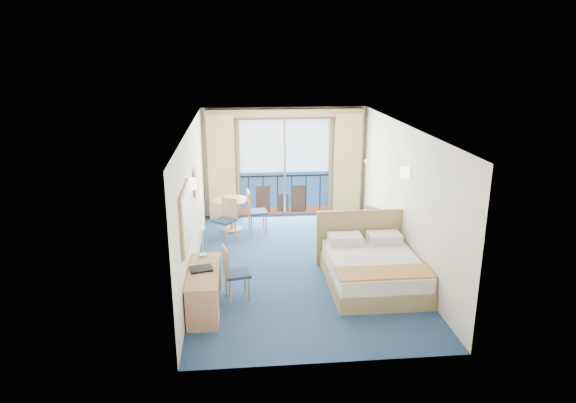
# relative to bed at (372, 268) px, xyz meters

# --- Properties ---
(floor) EXTENTS (6.50, 6.50, 0.00)m
(floor) POSITION_rel_bed_xyz_m (-1.19, 0.95, -0.30)
(floor) COLOR navy
(floor) RESTS_ON ground
(room_walls) EXTENTS (4.04, 6.54, 2.72)m
(room_walls) POSITION_rel_bed_xyz_m (-1.19, 0.95, 1.47)
(room_walls) COLOR silver
(room_walls) RESTS_ON ground
(balcony_door) EXTENTS (2.36, 0.03, 2.52)m
(balcony_door) POSITION_rel_bed_xyz_m (-1.20, 4.17, 0.84)
(balcony_door) COLOR navy
(balcony_door) RESTS_ON room_walls
(curtain_left) EXTENTS (0.65, 0.22, 2.55)m
(curtain_left) POSITION_rel_bed_xyz_m (-2.74, 4.02, 0.97)
(curtain_left) COLOR #D7B577
(curtain_left) RESTS_ON room_walls
(curtain_right) EXTENTS (0.65, 0.22, 2.55)m
(curtain_right) POSITION_rel_bed_xyz_m (0.36, 4.02, 0.97)
(curtain_right) COLOR #D7B577
(curtain_right) RESTS_ON room_walls
(pelmet) EXTENTS (3.80, 0.25, 0.18)m
(pelmet) POSITION_rel_bed_xyz_m (-1.19, 4.05, 2.28)
(pelmet) COLOR tan
(pelmet) RESTS_ON room_walls
(mirror) EXTENTS (0.05, 1.25, 0.95)m
(mirror) POSITION_rel_bed_xyz_m (-3.16, -0.55, 1.25)
(mirror) COLOR tan
(mirror) RESTS_ON room_walls
(wall_print) EXTENTS (0.04, 0.42, 0.52)m
(wall_print) POSITION_rel_bed_xyz_m (-3.16, 1.40, 1.30)
(wall_print) COLOR tan
(wall_print) RESTS_ON room_walls
(sconce_left) EXTENTS (0.18, 0.18, 0.18)m
(sconce_left) POSITION_rel_bed_xyz_m (-3.13, 0.35, 1.55)
(sconce_left) COLOR beige
(sconce_left) RESTS_ON room_walls
(sconce_right) EXTENTS (0.18, 0.18, 0.18)m
(sconce_right) POSITION_rel_bed_xyz_m (0.75, 0.80, 1.55)
(sconce_right) COLOR beige
(sconce_right) RESTS_ON room_walls
(bed) EXTENTS (1.73, 2.06, 1.09)m
(bed) POSITION_rel_bed_xyz_m (0.00, 0.00, 0.00)
(bed) COLOR tan
(bed) RESTS_ON ground
(nightstand) EXTENTS (0.39, 0.37, 0.51)m
(nightstand) POSITION_rel_bed_xyz_m (0.60, 1.42, -0.05)
(nightstand) COLOR tan
(nightstand) RESTS_ON ground
(phone) EXTENTS (0.25, 0.23, 0.09)m
(phone) POSITION_rel_bed_xyz_m (0.57, 1.41, 0.25)
(phone) COLOR silver
(phone) RESTS_ON nightstand
(armchair) EXTENTS (0.97, 0.97, 0.65)m
(armchair) POSITION_rel_bed_xyz_m (0.45, 2.31, 0.02)
(armchair) COLOR #4B515B
(armchair) RESTS_ON ground
(floor_lamp) EXTENTS (0.22, 0.22, 1.55)m
(floor_lamp) POSITION_rel_bed_xyz_m (0.68, 3.23, 0.87)
(floor_lamp) COLOR silver
(floor_lamp) RESTS_ON ground
(desk) EXTENTS (0.51, 1.47, 0.69)m
(desk) POSITION_rel_bed_xyz_m (-2.93, -1.03, 0.08)
(desk) COLOR tan
(desk) RESTS_ON ground
(desk_chair) EXTENTS (0.48, 0.47, 0.94)m
(desk_chair) POSITION_rel_bed_xyz_m (-2.47, -0.32, 0.22)
(desk_chair) COLOR #20304C
(desk_chair) RESTS_ON ground
(folder) EXTENTS (0.40, 0.34, 0.03)m
(folder) POSITION_rel_bed_xyz_m (-2.96, -0.62, 0.40)
(folder) COLOR black
(folder) RESTS_ON desk
(desk_lamp) EXTENTS (0.13, 0.13, 0.50)m
(desk_lamp) POSITION_rel_bed_xyz_m (-2.96, -0.09, 0.76)
(desk_lamp) COLOR silver
(desk_lamp) RESTS_ON desk
(round_table) EXTENTS (0.82, 0.82, 0.74)m
(round_table) POSITION_rel_bed_xyz_m (-2.52, 3.10, 0.26)
(round_table) COLOR tan
(round_table) RESTS_ON ground
(table_chair_a) EXTENTS (0.47, 0.46, 0.97)m
(table_chair_a) POSITION_rel_bed_xyz_m (-2.01, 2.95, 0.24)
(table_chair_a) COLOR #20304C
(table_chair_a) RESTS_ON ground
(table_chair_b) EXTENTS (0.56, 0.56, 0.92)m
(table_chair_b) POSITION_rel_bed_xyz_m (-2.61, 2.55, 0.21)
(table_chair_b) COLOR #20304C
(table_chair_b) RESTS_ON ground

